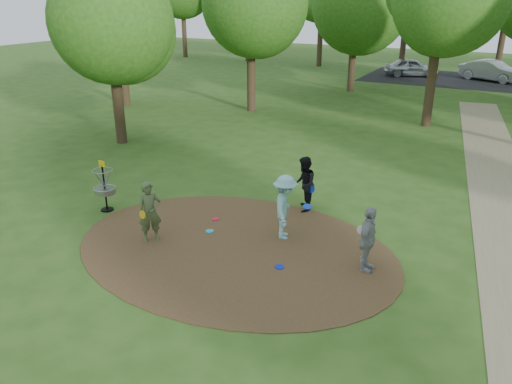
% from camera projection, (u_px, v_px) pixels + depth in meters
% --- Properties ---
extents(ground, '(100.00, 100.00, 0.00)m').
position_uv_depth(ground, '(234.00, 248.00, 12.57)').
color(ground, '#2D5119').
rests_on(ground, ground).
extents(dirt_clearing, '(8.40, 8.40, 0.02)m').
position_uv_depth(dirt_clearing, '(234.00, 248.00, 12.56)').
color(dirt_clearing, '#47301C').
rests_on(dirt_clearing, ground).
extents(parking_lot, '(14.00, 8.00, 0.01)m').
position_uv_depth(parking_lot, '(463.00, 80.00, 36.35)').
color(parking_lot, black).
rests_on(parking_lot, ground).
extents(player_observer_with_disc, '(0.68, 0.69, 1.61)m').
position_uv_depth(player_observer_with_disc, '(150.00, 212.00, 12.66)').
color(player_observer_with_disc, '#4A5A34').
rests_on(player_observer_with_disc, ground).
extents(player_throwing_with_disc, '(1.24, 1.26, 1.72)m').
position_uv_depth(player_throwing_with_disc, '(285.00, 207.00, 12.80)').
color(player_throwing_with_disc, '#88C7CC').
rests_on(player_throwing_with_disc, ground).
extents(player_walking_with_disc, '(0.86, 0.96, 1.64)m').
position_uv_depth(player_walking_with_disc, '(304.00, 184.00, 14.45)').
color(player_walking_with_disc, black).
rests_on(player_walking_with_disc, ground).
extents(player_waiting_with_disc, '(0.48, 0.94, 1.58)m').
position_uv_depth(player_waiting_with_disc, '(368.00, 240.00, 11.29)').
color(player_waiting_with_disc, '#98989A').
rests_on(player_waiting_with_disc, ground).
extents(disc_ground_cyan, '(0.22, 0.22, 0.02)m').
position_uv_depth(disc_ground_cyan, '(210.00, 231.00, 13.40)').
color(disc_ground_cyan, '#1BA9DA').
rests_on(disc_ground_cyan, dirt_clearing).
extents(disc_ground_blue, '(0.22, 0.22, 0.02)m').
position_uv_depth(disc_ground_blue, '(279.00, 267.00, 11.66)').
color(disc_ground_blue, '#0C20CC').
rests_on(disc_ground_blue, dirt_clearing).
extents(disc_ground_red, '(0.22, 0.22, 0.02)m').
position_uv_depth(disc_ground_red, '(215.00, 219.00, 14.11)').
color(disc_ground_red, red).
rests_on(disc_ground_red, dirt_clearing).
extents(car_left, '(4.22, 2.70, 1.34)m').
position_uv_depth(car_left, '(412.00, 67.00, 37.74)').
color(car_left, '#B6BABF').
rests_on(car_left, ground).
extents(car_right, '(4.67, 3.13, 1.46)m').
position_uv_depth(car_right, '(491.00, 71.00, 35.71)').
color(car_right, '#ACAFB4').
rests_on(car_right, ground).
extents(disc_golf_basket, '(0.63, 0.63, 1.54)m').
position_uv_depth(disc_golf_basket, '(104.00, 183.00, 14.42)').
color(disc_golf_basket, black).
rests_on(disc_golf_basket, ground).
extents(tree_ring, '(37.45, 45.42, 9.26)m').
position_uv_depth(tree_ring, '(449.00, 14.00, 17.28)').
color(tree_ring, '#332316').
rests_on(tree_ring, ground).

